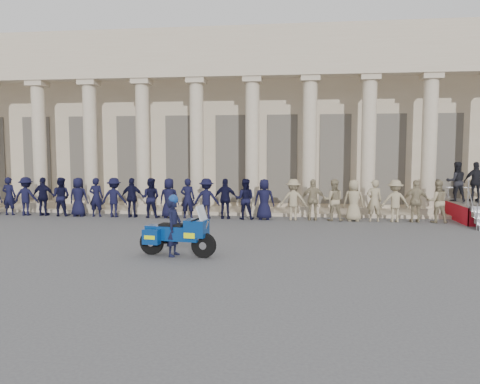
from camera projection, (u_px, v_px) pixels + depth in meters
The scene contains 5 objects.
ground at pixel (183, 250), 13.98m from camera, with size 90.00×90.00×0.00m, color #4B4B4E.
building at pixel (242, 125), 28.17m from camera, with size 40.00×12.50×9.00m.
officer_rank at pixel (204, 199), 20.41m from camera, with size 20.61×0.67×1.76m.
motorcycle at pixel (178, 234), 13.10m from camera, with size 2.26×1.03×1.46m.
rider at pixel (174, 225), 13.11m from camera, with size 0.48×0.65×1.74m.
Camera 1 is at (3.37, -13.47, 2.94)m, focal length 35.00 mm.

